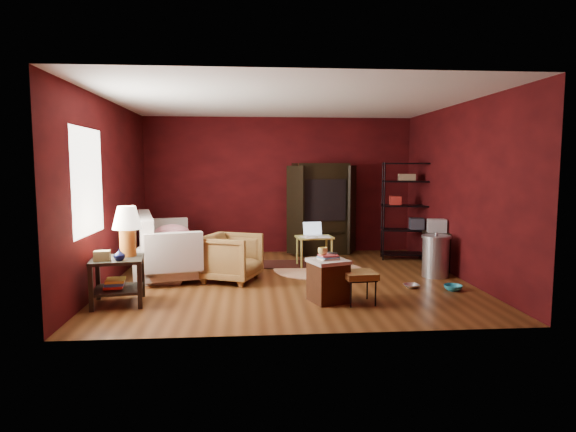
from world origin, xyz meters
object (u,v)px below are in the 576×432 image
(sofa, at_px, (166,251))
(wire_shelving, at_px, (407,206))
(hamper, at_px, (328,280))
(side_table, at_px, (123,245))
(armchair, at_px, (231,255))
(tv_armoire, at_px, (321,207))
(laptop_desk, at_px, (314,239))

(sofa, height_order, wire_shelving, wire_shelving)
(sofa, height_order, hamper, sofa)
(side_table, distance_m, wire_shelving, 5.38)
(armchair, bearing_deg, tv_armoire, -15.54)
(hamper, relative_size, laptop_desk, 0.83)
(sofa, relative_size, hamper, 2.82)
(sofa, xyz_separation_m, laptop_desk, (2.57, 0.31, 0.13))
(sofa, xyz_separation_m, armchair, (1.12, -0.70, 0.05))
(sofa, bearing_deg, armchair, -122.87)
(laptop_desk, xyz_separation_m, tv_armoire, (0.30, 1.24, 0.48))
(armchair, xyz_separation_m, tv_armoire, (1.75, 2.25, 0.56))
(armchair, bearing_deg, hamper, -111.11)
(sofa, relative_size, armchair, 2.25)
(wire_shelving, bearing_deg, tv_armoire, 165.83)
(hamper, bearing_deg, armchair, 136.61)
(side_table, xyz_separation_m, laptop_desk, (2.83, 2.09, -0.28))
(sofa, bearing_deg, tv_armoire, -62.54)
(sofa, height_order, side_table, side_table)
(side_table, height_order, tv_armoire, tv_armoire)
(sofa, xyz_separation_m, tv_armoire, (2.87, 1.55, 0.61))
(side_table, distance_m, hamper, 2.75)
(sofa, bearing_deg, side_table, 170.94)
(side_table, xyz_separation_m, hamper, (2.71, -0.18, -0.47))
(armchair, height_order, tv_armoire, tv_armoire)
(armchair, bearing_deg, laptop_desk, -32.75)
(hamper, bearing_deg, sofa, 141.40)
(tv_armoire, bearing_deg, wire_shelving, -31.77)
(armchair, relative_size, wire_shelving, 0.44)
(tv_armoire, distance_m, wire_shelving, 1.72)
(side_table, height_order, hamper, side_table)
(sofa, relative_size, tv_armoire, 0.99)
(hamper, distance_m, laptop_desk, 2.28)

